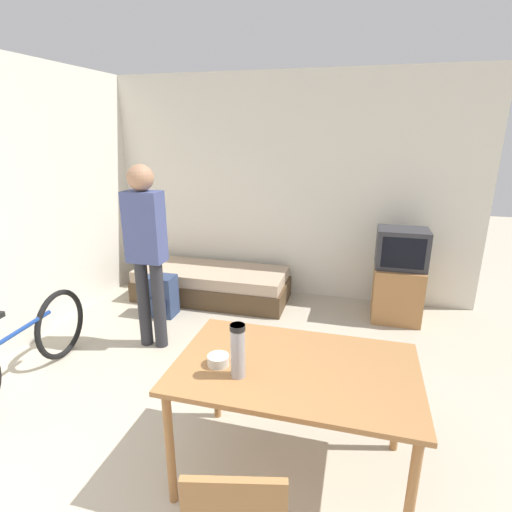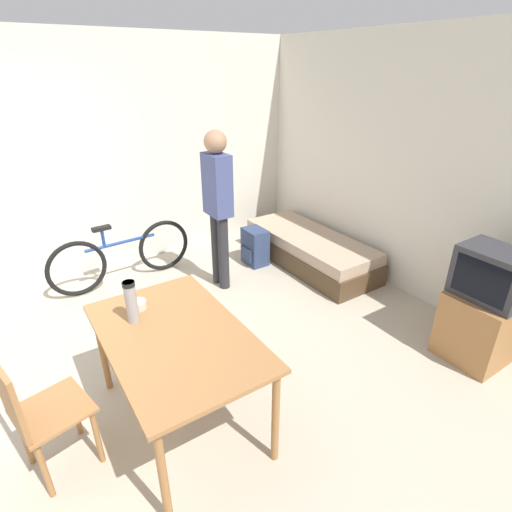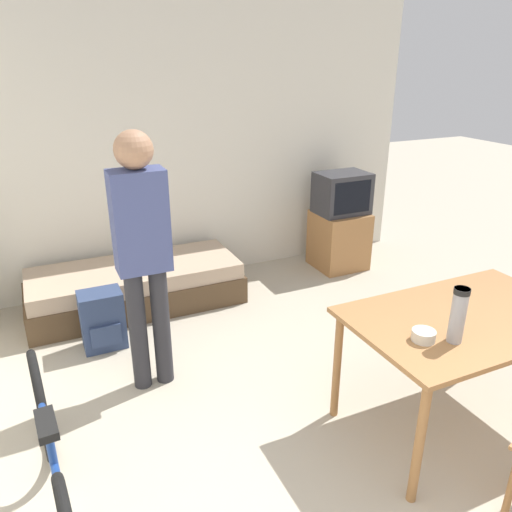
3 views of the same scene
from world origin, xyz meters
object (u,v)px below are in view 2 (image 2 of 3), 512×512
Objects in this scene: tv at (483,309)px; wooden_chair at (35,411)px; bicycle at (123,256)px; person_standing at (218,200)px; daybed at (309,250)px; mate_bowl at (138,305)px; thermos_flask at (131,300)px; dining_table at (176,344)px; backpack at (255,247)px.

tv reaches higher than wooden_chair.
bicycle is 0.95× the size of person_standing.
daybed is 2.78m from mate_bowl.
person_standing reaches higher than wooden_chair.
thermos_flask reaches higher than tv.
tv is (2.20, 0.01, 0.30)m from daybed.
thermos_flask is at bearing -148.34° from dining_table.
daybed is 2.85m from dining_table.
daybed is 1.08× the size of person_standing.
dining_table is at bearing 31.66° from thermos_flask.
daybed is 4.02× the size of backpack.
wooden_chair is at bearing -67.30° from daybed.
mate_bowl is at bearing -166.57° from dining_table.
tv is at bearing 72.75° from dining_table.
tv is 2.20× the size of backpack.
daybed is at bearing -179.62° from tv.
wooden_chair reaches higher than daybed.
backpack is at bearing 73.69° from bicycle.
tv is 2.80m from mate_bowl.
wooden_chair reaches higher than backpack.
wooden_chair is at bearing -104.15° from tv.
daybed is 1.83× the size of tv.
mate_bowl is 2.45m from backpack.
backpack is at bearing 127.79° from thermos_flask.
backpack is (-0.39, -0.59, 0.04)m from daybed.
tv is 8.35× the size of mate_bowl.
backpack is (-1.76, 2.69, -0.28)m from wooden_chair.
thermos_flask is at bearing -12.76° from bicycle.
wooden_chair reaches higher than dining_table.
person_standing reaches higher than bicycle.
thermos_flask is (-0.21, 0.69, 0.41)m from wooden_chair.
person_standing reaches higher than thermos_flask.
daybed is 1.49m from person_standing.
tv is 3.40m from wooden_chair.
thermos_flask is (-1.04, -2.60, 0.44)m from tv.
bicycle is 1.61m from backpack.
mate_bowl is at bearing -115.02° from tv.
person_standing reaches higher than mate_bowl.
person_standing is 14.18× the size of mate_bowl.
thermos_flask is 0.65× the size of backpack.
wooden_chair is at bearing -53.62° from person_standing.
wooden_chair is 0.55× the size of bicycle.
tv is at bearing 35.24° from bicycle.
mate_bowl is at bearing 114.52° from wooden_chair.
tv is at bearing 68.25° from thermos_flask.
mate_bowl is (1.02, -2.51, 0.60)m from daybed.
dining_table is 0.45m from mate_bowl.
person_standing reaches higher than dining_table.
wooden_chair reaches higher than bicycle.
thermos_flask is at bearing -52.21° from backpack.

